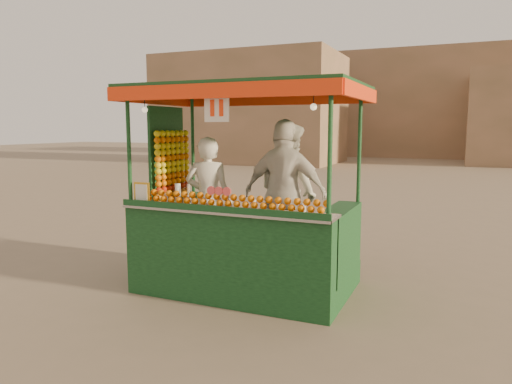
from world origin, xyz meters
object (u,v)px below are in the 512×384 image
at_px(vendor_left, 208,199).
at_px(vendor_right, 285,194).
at_px(juice_cart, 239,226).
at_px(vendor_middle, 288,192).

relative_size(vendor_left, vendor_right, 0.88).
bearing_deg(vendor_right, vendor_left, 9.23).
distance_m(juice_cart, vendor_right, 0.69).
distance_m(juice_cart, vendor_middle, 0.80).
relative_size(juice_cart, vendor_middle, 1.55).
distance_m(vendor_left, vendor_middle, 1.03).
xyz_separation_m(juice_cart, vendor_left, (-0.50, 0.15, 0.28)).
bearing_deg(vendor_middle, vendor_left, 59.14).
height_order(vendor_left, vendor_middle, vendor_middle).
distance_m(vendor_middle, vendor_right, 0.28).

